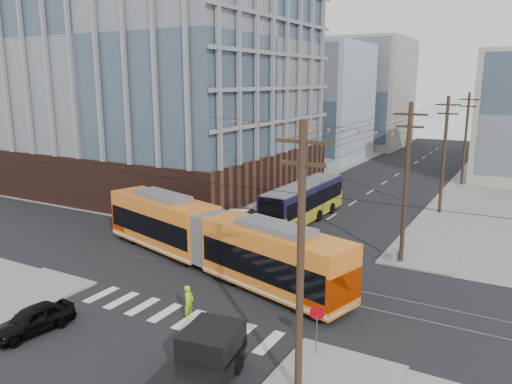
% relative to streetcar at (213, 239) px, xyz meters
% --- Properties ---
extents(ground, '(160.00, 160.00, 0.00)m').
position_rel_streetcar_xyz_m(ground, '(2.26, -3.82, -2.05)').
color(ground, slate).
extents(office_building, '(30.00, 25.00, 28.60)m').
position_rel_streetcar_xyz_m(office_building, '(-19.74, 19.18, 12.25)').
color(office_building, '#381E16').
rests_on(office_building, ground).
extents(bg_bldg_nw_near, '(18.00, 16.00, 18.00)m').
position_rel_streetcar_xyz_m(bg_bldg_nw_near, '(-14.74, 48.18, 6.95)').
color(bg_bldg_nw_near, '#8C99A5').
rests_on(bg_bldg_nw_near, ground).
extents(bg_bldg_nw_far, '(16.00, 18.00, 20.00)m').
position_rel_streetcar_xyz_m(bg_bldg_nw_far, '(-11.74, 68.18, 7.95)').
color(bg_bldg_nw_far, gray).
rests_on(bg_bldg_nw_far, ground).
extents(utility_pole_near, '(0.30, 0.30, 11.00)m').
position_rel_streetcar_xyz_m(utility_pole_near, '(10.76, -9.82, 3.45)').
color(utility_pole_near, black).
rests_on(utility_pole_near, ground).
extents(utility_pole_far, '(0.30, 0.30, 11.00)m').
position_rel_streetcar_xyz_m(utility_pole_far, '(10.76, 52.18, 3.45)').
color(utility_pole_far, black).
rests_on(utility_pole_far, ground).
extents(streetcar, '(21.34, 8.65, 4.11)m').
position_rel_streetcar_xyz_m(streetcar, '(0.00, 0.00, 0.00)').
color(streetcar, orange).
rests_on(streetcar, ground).
extents(city_bus, '(2.90, 12.28, 3.46)m').
position_rel_streetcar_xyz_m(city_bus, '(0.44, 13.74, -0.32)').
color(city_bus, black).
rests_on(city_bus, ground).
extents(pickup_truck, '(3.16, 6.44, 2.09)m').
position_rel_streetcar_xyz_m(pickup_truck, '(7.20, -11.99, -1.01)').
color(pickup_truck, black).
rests_on(pickup_truck, ground).
extents(black_sedan, '(2.24, 4.29, 1.39)m').
position_rel_streetcar_xyz_m(black_sedan, '(-2.89, -11.71, -1.36)').
color(black_sedan, black).
rests_on(black_sedan, ground).
extents(parked_car_silver, '(2.45, 5.19, 1.64)m').
position_rel_streetcar_xyz_m(parked_car_silver, '(-3.44, 9.51, -1.23)').
color(parked_car_silver, silver).
rests_on(parked_car_silver, ground).
extents(parked_car_white, '(2.67, 4.87, 1.34)m').
position_rel_streetcar_xyz_m(parked_car_white, '(-3.63, 13.11, -1.39)').
color(parked_car_white, silver).
rests_on(parked_car_white, ground).
extents(parked_car_grey, '(3.40, 4.95, 1.26)m').
position_rel_streetcar_xyz_m(parked_car_grey, '(-3.06, 17.74, -1.43)').
color(parked_car_grey, '#494949').
rests_on(parked_car_grey, ground).
extents(pedestrian, '(0.50, 0.71, 1.85)m').
position_rel_streetcar_xyz_m(pedestrian, '(3.00, -6.70, -1.13)').
color(pedestrian, '#89E112').
rests_on(pedestrian, ground).
extents(stop_sign, '(0.87, 0.87, 2.33)m').
position_rel_streetcar_xyz_m(stop_sign, '(10.30, -6.83, -0.89)').
color(stop_sign, '#9E030B').
rests_on(stop_sign, ground).
extents(jersey_barrier, '(1.77, 3.75, 0.73)m').
position_rel_streetcar_xyz_m(jersey_barrier, '(10.56, 8.45, -1.69)').
color(jersey_barrier, slate).
rests_on(jersey_barrier, ground).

